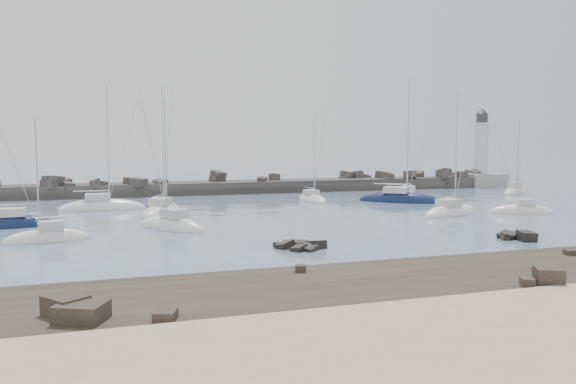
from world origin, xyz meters
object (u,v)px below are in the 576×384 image
object	(u,v)px
sailboat_4	(102,208)
sailboat_2	(8,225)
sailboat_7	(451,213)
sailboat_13	(47,240)
sailboat_6	(312,200)
sailboat_10	(408,196)
sailboat_9	(521,212)
sailboat_3	(162,212)
sailboat_12	(515,193)
sailboat_5	(172,227)
sailboat_8	(400,201)
lighthouse	(480,169)

from	to	relation	value
sailboat_4	sailboat_2	bearing A→B (deg)	-125.24
sailboat_7	sailboat_13	distance (m)	40.14
sailboat_2	sailboat_13	xyz separation A→B (m)	(4.17, -9.31, 0.00)
sailboat_2	sailboat_6	bearing A→B (deg)	20.57
sailboat_10	sailboat_2	bearing A→B (deg)	-163.69
sailboat_9	sailboat_3	bearing A→B (deg)	162.51
sailboat_12	sailboat_13	size ratio (longest dim) A/B	1.15
sailboat_6	sailboat_12	xyz separation A→B (m)	(33.44, 0.74, 0.03)
sailboat_6	sailboat_9	size ratio (longest dim) A/B	1.09
sailboat_2	sailboat_5	bearing A→B (deg)	-21.69
sailboat_2	sailboat_3	bearing A→B (deg)	21.05
sailboat_13	sailboat_8	bearing A→B (deg)	23.41
sailboat_12	sailboat_4	bearing A→B (deg)	-177.93
lighthouse	sailboat_5	xyz separation A→B (m)	(-58.86, -34.50, -2.93)
sailboat_3	sailboat_10	world-z (taller)	sailboat_3
sailboat_12	sailboat_10	bearing A→B (deg)	177.23
sailboat_13	sailboat_5	bearing A→B (deg)	19.86
sailboat_6	sailboat_9	distance (m)	26.01
sailboat_7	sailboat_10	distance (m)	20.49
sailboat_9	sailboat_10	size ratio (longest dim) A/B	0.92
sailboat_5	sailboat_6	world-z (taller)	sailboat_5
sailboat_2	sailboat_6	distance (m)	37.16
sailboat_5	sailboat_6	distance (m)	27.80
sailboat_10	sailboat_13	distance (m)	51.84
sailboat_3	sailboat_5	size ratio (longest dim) A/B	1.17
sailboat_7	sailboat_9	size ratio (longest dim) A/B	1.28
sailboat_4	sailboat_13	distance (m)	21.31
sailboat_9	sailboat_8	bearing A→B (deg)	114.13
sailboat_7	sailboat_8	world-z (taller)	sailboat_8
sailboat_7	sailboat_12	xyz separation A→B (m)	(24.17, 18.70, 0.01)
sailboat_3	sailboat_10	distance (m)	36.87
sailboat_3	sailboat_5	xyz separation A→B (m)	(-0.16, -11.21, 0.01)
sailboat_4	sailboat_7	distance (m)	39.49
lighthouse	sailboat_6	bearing A→B (deg)	-157.62
sailboat_7	lighthouse	bearing A→B (deg)	49.29
sailboat_4	sailboat_6	bearing A→B (deg)	3.09
sailboat_3	sailboat_10	size ratio (longest dim) A/B	1.24
lighthouse	sailboat_13	world-z (taller)	lighthouse
sailboat_3	sailboat_9	xyz separation A→B (m)	(37.71, -11.88, 0.00)
sailboat_8	sailboat_12	world-z (taller)	sailboat_8
sailboat_12	sailboat_7	bearing A→B (deg)	-142.27
sailboat_2	sailboat_5	world-z (taller)	sailboat_2
sailboat_10	sailboat_4	bearing A→B (deg)	-175.84
sailboat_7	sailboat_8	size ratio (longest dim) A/B	0.82
lighthouse	sailboat_3	xyz separation A→B (m)	(-58.70, -23.29, -2.95)
sailboat_6	sailboat_10	xyz separation A→B (m)	(15.34, 1.61, 0.01)
sailboat_5	sailboat_3	bearing A→B (deg)	89.16
sailboat_5	sailboat_13	xyz separation A→B (m)	(-10.07, -3.64, -0.01)
sailboat_2	sailboat_12	distance (m)	69.62
sailboat_3	sailboat_12	size ratio (longest dim) A/B	1.23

